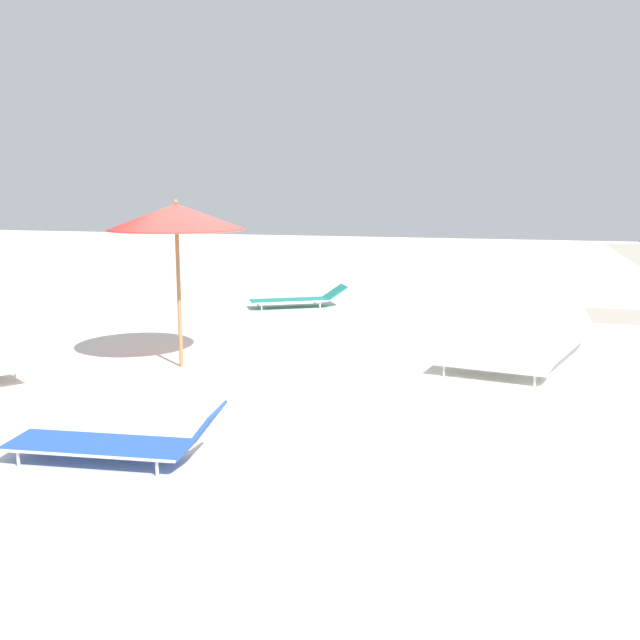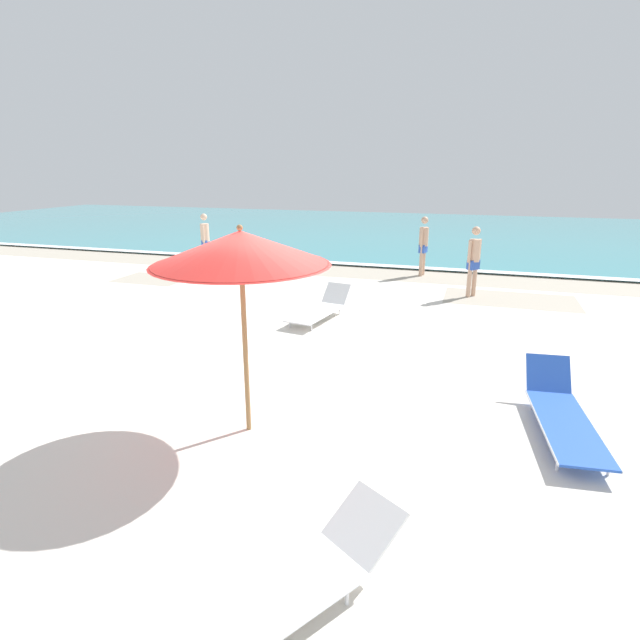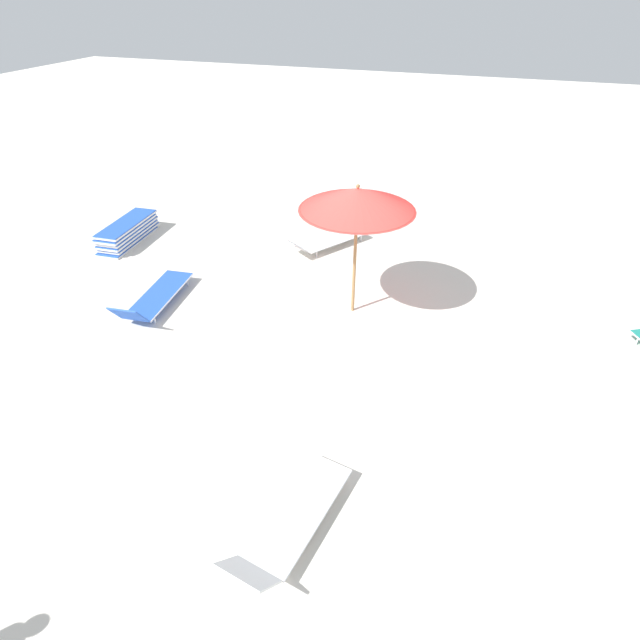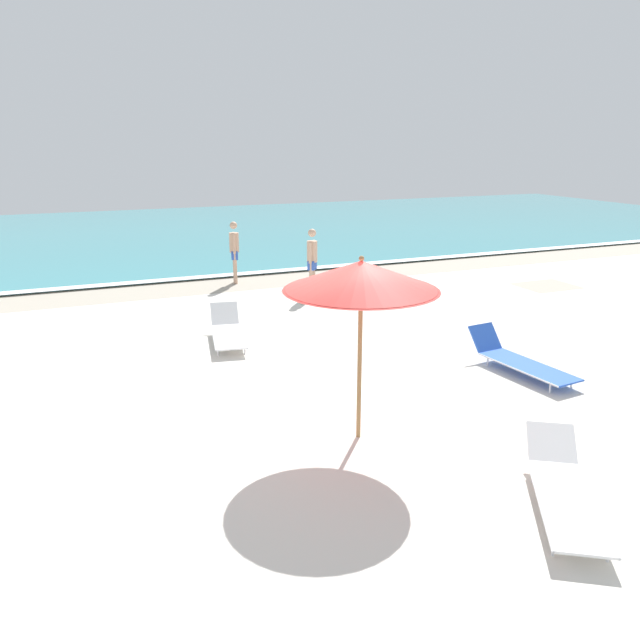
{
  "view_description": "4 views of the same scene",
  "coord_description": "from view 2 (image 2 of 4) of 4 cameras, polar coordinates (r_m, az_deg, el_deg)",
  "views": [
    {
      "loc": [
        9.68,
        4.07,
        2.7
      ],
      "look_at": [
        -0.23,
        1.32,
        0.8
      ],
      "focal_mm": 40.0,
      "sensor_mm": 36.0,
      "label": 1
    },
    {
      "loc": [
        2.53,
        -5.89,
        3.15
      ],
      "look_at": [
        0.4,
        0.86,
        0.98
      ],
      "focal_mm": 28.0,
      "sensor_mm": 36.0,
      "label": 2
    },
    {
      "loc": [
        -2.04,
        7.13,
        5.44
      ],
      "look_at": [
        -0.0,
        1.15,
        1.06
      ],
      "focal_mm": 28.0,
      "sensor_mm": 36.0,
      "label": 3
    },
    {
      "loc": [
        -3.53,
        -7.89,
        3.97
      ],
      "look_at": [
        0.3,
        1.27,
        1.09
      ],
      "focal_mm": 35.0,
      "sensor_mm": 36.0,
      "label": 4
    }
  ],
  "objects": [
    {
      "name": "ground_plane",
      "position": [
        7.18,
        -5.13,
        -9.73
      ],
      "size": [
        60.0,
        60.0,
        0.16
      ],
      "color": "silver"
    },
    {
      "name": "ocean_water",
      "position": [
        26.22,
        12.08,
        9.87
      ],
      "size": [
        60.0,
        20.08,
        0.07
      ],
      "color": "teal",
      "rests_on": "ground_plane"
    },
    {
      "name": "beachgoer_shoreline_child",
      "position": [
        13.07,
        17.18,
        6.85
      ],
      "size": [
        0.33,
        0.37,
        1.76
      ],
      "rotation": [
        0.0,
        0.0,
        0.92
      ],
      "color": "tan",
      "rests_on": "ground_plane"
    },
    {
      "name": "beachgoer_wading_adult",
      "position": [
        15.35,
        11.74,
        8.66
      ],
      "size": [
        0.27,
        0.44,
        1.76
      ],
      "rotation": [
        0.0,
        0.0,
        4.48
      ],
      "color": "tan",
      "rests_on": "ground_plane"
    },
    {
      "name": "beach_umbrella",
      "position": [
        5.73,
        -9.06,
        8.06
      ],
      "size": [
        2.05,
        2.05,
        2.54
      ],
      "color": "#9E7547",
      "rests_on": "ground_plane"
    },
    {
      "name": "sun_lounger_under_umbrella",
      "position": [
        6.99,
        25.96,
        -9.62
      ],
      "size": [
        0.83,
        2.24,
        0.62
      ],
      "rotation": [
        0.0,
        0.0,
        0.1
      ],
      "color": "blue",
      "rests_on": "ground_plane"
    },
    {
      "name": "sun_lounger_beside_umbrella",
      "position": [
        4.12,
        -5.1,
        -28.62
      ],
      "size": [
        1.73,
        2.21,
        0.51
      ],
      "rotation": [
        0.0,
        0.0,
        -0.58
      ],
      "color": "white",
      "rests_on": "ground_plane"
    },
    {
      "name": "beachgoer_strolling_adult",
      "position": [
        16.41,
        -12.99,
        9.11
      ],
      "size": [
        0.27,
        0.44,
        1.76
      ],
      "rotation": [
        0.0,
        0.0,
        1.82
      ],
      "color": "beige",
      "rests_on": "ground_plane"
    },
    {
      "name": "sun_lounger_near_water_left",
      "position": [
        10.8,
        0.04,
        1.31
      ],
      "size": [
        0.95,
        2.1,
        0.59
      ],
      "rotation": [
        0.0,
        0.0,
        -0.18
      ],
      "color": "white",
      "rests_on": "ground_plane"
    }
  ]
}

